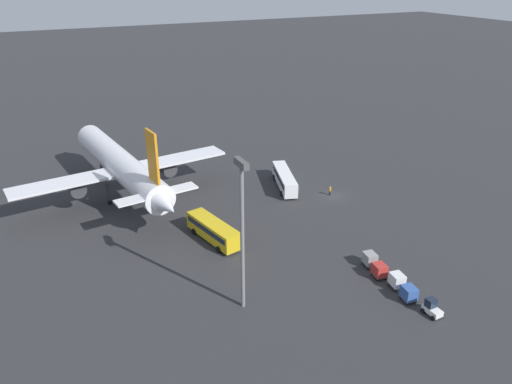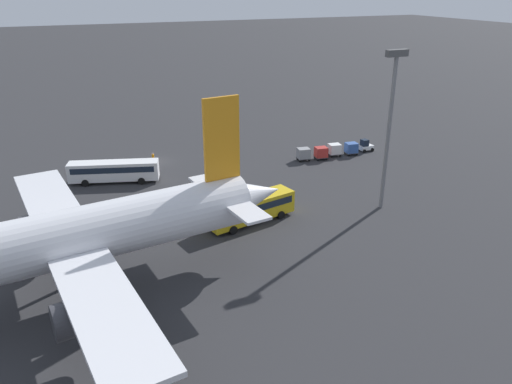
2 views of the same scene
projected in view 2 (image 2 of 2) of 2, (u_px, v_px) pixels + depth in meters
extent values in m
plane|color=#2D2D30|center=(158.00, 162.00, 80.55)|extent=(600.00, 600.00, 0.00)
cylinder|color=silver|center=(48.00, 243.00, 42.05)|extent=(37.23, 9.58, 5.04)
cone|color=silver|center=(252.00, 195.00, 51.42)|extent=(7.06, 5.31, 4.53)
cube|color=silver|center=(106.00, 310.00, 34.44)|extent=(6.87, 17.43, 0.44)
cube|color=silver|center=(49.00, 200.00, 51.88)|extent=(6.87, 17.43, 0.44)
cube|color=orange|center=(222.00, 139.00, 47.30)|extent=(3.71, 0.82, 8.06)
cube|color=silver|center=(227.00, 197.00, 49.83)|extent=(4.19, 13.32, 0.28)
cylinder|color=#38383D|center=(84.00, 315.00, 36.56)|extent=(4.74, 3.30, 2.77)
cylinder|color=#38383D|center=(45.00, 226.00, 49.97)|extent=(4.74, 3.30, 2.77)
cylinder|color=#38383D|center=(87.00, 301.00, 42.08)|extent=(0.50, 0.50, 4.03)
cylinder|color=black|center=(89.00, 316.00, 42.69)|extent=(0.96, 0.61, 0.90)
cylinder|color=#38383D|center=(70.00, 266.00, 47.27)|extent=(0.50, 0.50, 4.03)
cylinder|color=black|center=(73.00, 280.00, 47.88)|extent=(0.96, 0.61, 0.90)
cube|color=white|center=(114.00, 171.00, 71.81)|extent=(12.85, 6.21, 2.64)
cube|color=#192333|center=(114.00, 168.00, 71.63)|extent=(11.89, 5.95, 0.85)
cylinder|color=black|center=(85.00, 183.00, 70.73)|extent=(1.04, 0.59, 1.00)
cylinder|color=black|center=(89.00, 177.00, 73.13)|extent=(1.04, 0.59, 1.00)
cylinder|color=black|center=(141.00, 181.00, 71.48)|extent=(1.04, 0.59, 1.00)
cylinder|color=black|center=(143.00, 175.00, 73.88)|extent=(1.04, 0.59, 1.00)
cube|color=gold|center=(251.00, 208.00, 59.82)|extent=(11.60, 5.11, 2.69)
cube|color=#192333|center=(251.00, 205.00, 59.64)|extent=(10.73, 4.97, 0.86)
cylinder|color=black|center=(233.00, 230.00, 57.34)|extent=(1.04, 0.50, 1.00)
cylinder|color=black|center=(220.00, 221.00, 59.58)|extent=(1.04, 0.50, 1.00)
cylinder|color=black|center=(281.00, 215.00, 61.06)|extent=(1.04, 0.50, 1.00)
cylinder|color=black|center=(267.00, 207.00, 63.30)|extent=(1.04, 0.50, 1.00)
cube|color=white|center=(366.00, 147.00, 85.58)|extent=(2.44, 1.37, 0.70)
cube|color=#192333|center=(365.00, 143.00, 85.07)|extent=(1.11, 1.20, 1.10)
cylinder|color=black|center=(364.00, 151.00, 84.80)|extent=(0.61, 0.24, 0.60)
cylinder|color=black|center=(359.00, 149.00, 85.97)|extent=(0.61, 0.24, 0.60)
cylinder|color=black|center=(372.00, 150.00, 85.46)|extent=(0.61, 0.24, 0.60)
cylinder|color=black|center=(367.00, 148.00, 86.63)|extent=(0.61, 0.24, 0.60)
cylinder|color=#1E1E2D|center=(153.00, 161.00, 79.85)|extent=(0.32, 0.32, 0.85)
cylinder|color=orange|center=(153.00, 156.00, 79.56)|extent=(0.38, 0.38, 0.65)
sphere|color=tan|center=(153.00, 154.00, 79.39)|extent=(0.24, 0.24, 0.24)
cube|color=#38383D|center=(351.00, 152.00, 83.80)|extent=(2.19, 1.92, 0.10)
cube|color=#33569E|center=(351.00, 148.00, 83.47)|extent=(2.09, 1.83, 1.60)
cylinder|color=black|center=(348.00, 155.00, 83.13)|extent=(0.37, 0.17, 0.36)
cylinder|color=black|center=(345.00, 153.00, 84.26)|extent=(0.37, 0.17, 0.36)
cylinder|color=black|center=(357.00, 154.00, 83.52)|extent=(0.37, 0.17, 0.36)
cylinder|color=black|center=(353.00, 152.00, 84.65)|extent=(0.37, 0.17, 0.36)
cube|color=#38383D|center=(334.00, 154.00, 83.20)|extent=(2.19, 1.92, 0.10)
cube|color=silver|center=(335.00, 149.00, 82.87)|extent=(2.09, 1.83, 1.60)
cylinder|color=black|center=(332.00, 157.00, 82.53)|extent=(0.37, 0.17, 0.36)
cylinder|color=black|center=(328.00, 154.00, 83.66)|extent=(0.37, 0.17, 0.36)
cylinder|color=black|center=(340.00, 156.00, 82.92)|extent=(0.37, 0.17, 0.36)
cylinder|color=black|center=(337.00, 153.00, 84.05)|extent=(0.37, 0.17, 0.36)
cube|color=#38383D|center=(321.00, 157.00, 81.63)|extent=(2.19, 1.92, 0.10)
cube|color=#B72D28|center=(321.00, 152.00, 81.30)|extent=(2.09, 1.83, 1.60)
cylinder|color=black|center=(318.00, 160.00, 80.96)|extent=(0.37, 0.17, 0.36)
cylinder|color=black|center=(315.00, 157.00, 82.09)|extent=(0.37, 0.17, 0.36)
cylinder|color=black|center=(327.00, 159.00, 81.35)|extent=(0.37, 0.17, 0.36)
cylinder|color=black|center=(323.00, 157.00, 82.48)|extent=(0.37, 0.17, 0.36)
cube|color=#38383D|center=(303.00, 158.00, 81.08)|extent=(2.19, 1.92, 0.10)
cube|color=gray|center=(303.00, 153.00, 80.75)|extent=(2.09, 1.83, 1.60)
cylinder|color=black|center=(300.00, 161.00, 80.41)|extent=(0.37, 0.17, 0.36)
cylinder|color=black|center=(297.00, 159.00, 81.54)|extent=(0.37, 0.17, 0.36)
cylinder|color=black|center=(309.00, 160.00, 80.80)|extent=(0.37, 0.17, 0.36)
cylinder|color=black|center=(306.00, 158.00, 81.93)|extent=(0.37, 0.17, 0.36)
cylinder|color=slate|center=(388.00, 136.00, 60.75)|extent=(0.50, 0.50, 18.95)
cube|color=#4C4C4C|center=(397.00, 53.00, 56.91)|extent=(2.80, 0.70, 0.80)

